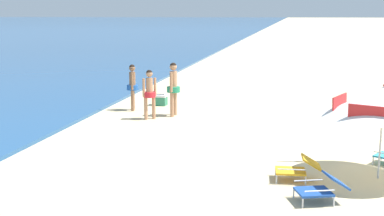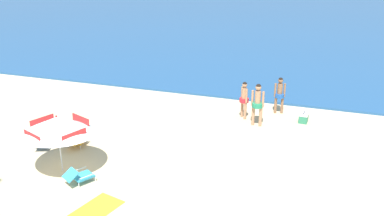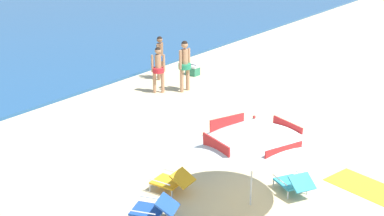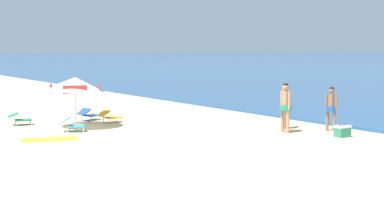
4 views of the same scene
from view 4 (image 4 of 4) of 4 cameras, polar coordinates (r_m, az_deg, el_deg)
ground_plane at (r=17.56m, az=-12.49°, el=-3.60°), size 800.00×800.00×0.00m
beach_umbrella_striped_main at (r=20.73m, az=-12.28°, el=2.44°), size 2.58×2.62×2.00m
lounge_chair_under_umbrella at (r=22.81m, az=-10.86°, el=-0.62°), size 0.79×1.01×0.52m
lounge_chair_beside_umbrella at (r=21.97m, az=-8.71°, el=-0.84°), size 0.62×0.93×0.52m
lounge_chair_facing_sea at (r=19.80m, az=-12.57°, el=-1.70°), size 0.91×1.03×0.52m
lounge_chair_spare_folded at (r=22.04m, az=-17.79°, el=-1.03°), size 0.70×0.96×0.51m
person_standing_near_shore at (r=20.24m, az=9.80°, el=0.40°), size 0.39×0.39×1.60m
person_standing_beside at (r=19.32m, az=9.85°, el=0.42°), size 0.53×0.43×1.77m
person_wading_in at (r=20.05m, az=14.53°, el=0.26°), size 0.47×0.40×1.62m
cooler_box at (r=18.90m, az=15.65°, el=-2.37°), size 0.38×0.52×0.43m
beach_towel at (r=18.33m, az=-14.85°, el=-3.23°), size 1.34×1.97×0.01m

